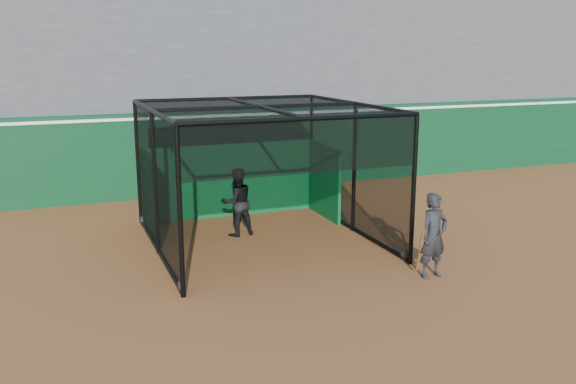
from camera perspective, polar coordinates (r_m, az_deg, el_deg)
name	(u,v)px	position (r m, az deg, el deg)	size (l,w,h in m)	color
ground	(269,299)	(10.81, -1.82, -10.02)	(120.00, 120.00, 0.00)	brown
outfield_wall	(172,153)	(18.42, -10.79, 3.63)	(50.00, 0.50, 2.50)	#0A381B
grandstand	(147,44)	(21.90, -13.07, 13.38)	(50.00, 7.85, 8.95)	#4C4C4F
batting_cage	(261,176)	(13.58, -2.58, 1.53)	(4.76, 5.17, 3.05)	black
batter	(237,202)	(14.23, -4.79, -0.94)	(0.78, 0.61, 1.60)	black
on_deck_player	(434,236)	(11.89, 13.48, -4.00)	(0.65, 0.48, 1.64)	black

